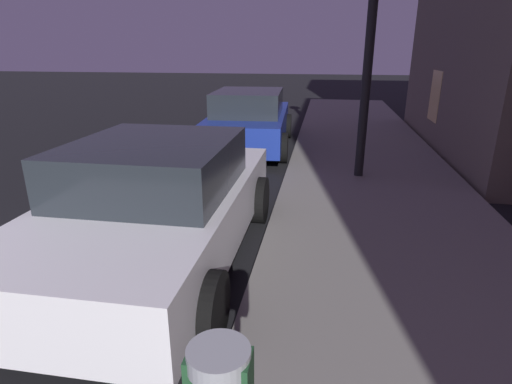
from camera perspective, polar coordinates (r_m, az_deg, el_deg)
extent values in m
cylinder|color=#999EA5|center=(1.28, -5.21, -22.00)|extent=(0.19, 0.19, 0.06)
cube|color=black|center=(1.36, -7.58, -24.80)|extent=(0.01, 0.08, 0.11)
cube|color=silver|center=(4.83, -13.46, -3.13)|extent=(1.89, 4.23, 0.64)
cube|color=#1E2328|center=(4.65, -13.93, 3.56)|extent=(1.67, 1.93, 0.56)
cylinder|color=black|center=(6.41, -16.77, -0.08)|extent=(0.22, 0.66, 0.66)
cylinder|color=black|center=(5.84, 0.38, -1.11)|extent=(0.22, 0.66, 0.66)
cylinder|color=black|center=(4.43, -31.69, -11.29)|extent=(0.22, 0.66, 0.66)
cylinder|color=black|center=(3.55, -6.61, -15.85)|extent=(0.22, 0.66, 0.66)
cube|color=navy|center=(10.28, -0.88, 9.27)|extent=(1.98, 4.38, 0.64)
cube|color=#1E2328|center=(9.97, -1.07, 12.32)|extent=(1.65, 2.19, 0.56)
cylinder|color=black|center=(11.75, -4.39, 9.30)|extent=(0.26, 0.67, 0.66)
cylinder|color=black|center=(11.56, 4.34, 9.14)|extent=(0.26, 0.67, 0.66)
cylinder|color=black|center=(9.21, -7.39, 6.39)|extent=(0.26, 0.67, 0.66)
cylinder|color=black|center=(8.96, 3.70, 6.15)|extent=(0.26, 0.67, 0.66)
cylinder|color=black|center=(7.52, 15.67, 20.66)|extent=(0.16, 0.16, 4.96)
cube|color=#F2D17F|center=(11.15, 23.73, 12.10)|extent=(0.06, 0.90, 1.20)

